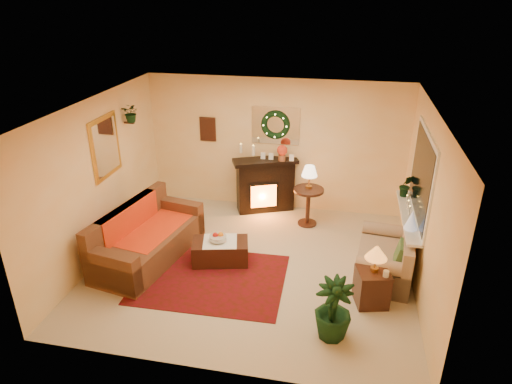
% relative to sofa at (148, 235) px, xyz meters
% --- Properties ---
extents(floor, '(5.00, 5.00, 0.00)m').
position_rel_sofa_xyz_m(floor, '(1.70, 0.11, -0.43)').
color(floor, beige).
rests_on(floor, ground).
extents(ceiling, '(5.00, 5.00, 0.00)m').
position_rel_sofa_xyz_m(ceiling, '(1.70, 0.11, 2.17)').
color(ceiling, white).
rests_on(ceiling, ground).
extents(wall_back, '(5.00, 5.00, 0.00)m').
position_rel_sofa_xyz_m(wall_back, '(1.70, 2.36, 0.87)').
color(wall_back, '#EFD88C').
rests_on(wall_back, ground).
extents(wall_front, '(5.00, 5.00, 0.00)m').
position_rel_sofa_xyz_m(wall_front, '(1.70, -2.14, 0.87)').
color(wall_front, '#EFD88C').
rests_on(wall_front, ground).
extents(wall_left, '(4.50, 4.50, 0.00)m').
position_rel_sofa_xyz_m(wall_left, '(-0.80, 0.11, 0.87)').
color(wall_left, '#EFD88C').
rests_on(wall_left, ground).
extents(wall_right, '(4.50, 4.50, 0.00)m').
position_rel_sofa_xyz_m(wall_right, '(4.20, 0.11, 0.87)').
color(wall_right, '#EFD88C').
rests_on(wall_right, ground).
extents(area_rug, '(2.29, 1.74, 0.01)m').
position_rel_sofa_xyz_m(area_rug, '(1.16, -0.39, -0.42)').
color(area_rug, '#4A140C').
rests_on(area_rug, floor).
extents(sofa, '(1.30, 2.23, 0.90)m').
position_rel_sofa_xyz_m(sofa, '(0.00, 0.00, 0.00)').
color(sofa, brown).
rests_on(sofa, floor).
extents(red_throw, '(0.86, 1.39, 0.02)m').
position_rel_sofa_xyz_m(red_throw, '(-0.04, 0.15, 0.03)').
color(red_throw, '#B90812').
rests_on(red_throw, sofa).
extents(fireplace, '(1.15, 0.75, 1.01)m').
position_rel_sofa_xyz_m(fireplace, '(1.54, 2.15, 0.12)').
color(fireplace, black).
rests_on(fireplace, floor).
extents(poinsettia, '(0.20, 0.20, 0.20)m').
position_rel_sofa_xyz_m(poinsettia, '(1.87, 2.10, 0.87)').
color(poinsettia, red).
rests_on(poinsettia, fireplace).
extents(mantel_candle_a, '(0.06, 0.06, 0.17)m').
position_rel_sofa_xyz_m(mantel_candle_a, '(1.06, 2.16, 0.83)').
color(mantel_candle_a, white).
rests_on(mantel_candle_a, fireplace).
extents(mantel_candle_b, '(0.06, 0.06, 0.19)m').
position_rel_sofa_xyz_m(mantel_candle_b, '(1.32, 2.09, 0.83)').
color(mantel_candle_b, white).
rests_on(mantel_candle_b, fireplace).
extents(mantel_mirror, '(0.92, 0.02, 0.72)m').
position_rel_sofa_xyz_m(mantel_mirror, '(1.70, 2.34, 1.27)').
color(mantel_mirror, white).
rests_on(mantel_mirror, wall_back).
extents(wreath, '(0.55, 0.11, 0.55)m').
position_rel_sofa_xyz_m(wreath, '(1.70, 2.30, 1.29)').
color(wreath, '#194719').
rests_on(wreath, wall_back).
extents(wall_art, '(0.32, 0.03, 0.48)m').
position_rel_sofa_xyz_m(wall_art, '(0.35, 2.34, 1.12)').
color(wall_art, '#381E11').
rests_on(wall_art, wall_back).
extents(gold_mirror, '(0.03, 0.84, 1.00)m').
position_rel_sofa_xyz_m(gold_mirror, '(-0.78, 0.41, 1.32)').
color(gold_mirror, gold).
rests_on(gold_mirror, wall_left).
extents(hanging_plant, '(0.33, 0.28, 0.36)m').
position_rel_sofa_xyz_m(hanging_plant, '(-0.64, 1.16, 1.54)').
color(hanging_plant, '#194719').
rests_on(hanging_plant, wall_left).
extents(loveseat, '(0.92, 1.43, 0.78)m').
position_rel_sofa_xyz_m(loveseat, '(3.76, 0.30, -0.01)').
color(loveseat, gray).
rests_on(loveseat, floor).
extents(window_frame, '(0.03, 1.86, 1.36)m').
position_rel_sofa_xyz_m(window_frame, '(4.18, 0.66, 1.12)').
color(window_frame, white).
rests_on(window_frame, wall_right).
extents(window_glass, '(0.02, 1.70, 1.22)m').
position_rel_sofa_xyz_m(window_glass, '(4.17, 0.66, 1.12)').
color(window_glass, black).
rests_on(window_glass, wall_right).
extents(window_sill, '(0.22, 1.86, 0.04)m').
position_rel_sofa_xyz_m(window_sill, '(4.08, 0.66, 0.44)').
color(window_sill, white).
rests_on(window_sill, wall_right).
extents(mini_tree, '(0.19, 0.19, 0.29)m').
position_rel_sofa_xyz_m(mini_tree, '(4.05, 0.19, 0.61)').
color(mini_tree, silver).
rests_on(mini_tree, window_sill).
extents(sill_plant, '(0.28, 0.22, 0.51)m').
position_rel_sofa_xyz_m(sill_plant, '(4.08, 1.35, 0.66)').
color(sill_plant, '#255D29').
rests_on(sill_plant, window_sill).
extents(side_table_round, '(0.59, 0.59, 0.73)m').
position_rel_sofa_xyz_m(side_table_round, '(2.44, 1.70, -0.10)').
color(side_table_round, black).
rests_on(side_table_round, floor).
extents(lamp_cream, '(0.29, 0.29, 0.45)m').
position_rel_sofa_xyz_m(lamp_cream, '(2.43, 1.73, 0.45)').
color(lamp_cream, '#FFE3BD').
rests_on(lamp_cream, side_table_round).
extents(end_table_square, '(0.52, 0.52, 0.53)m').
position_rel_sofa_xyz_m(end_table_square, '(3.55, -0.48, -0.16)').
color(end_table_square, black).
rests_on(end_table_square, floor).
extents(lamp_tiffany, '(0.31, 0.31, 0.45)m').
position_rel_sofa_xyz_m(lamp_tiffany, '(3.56, -0.47, 0.32)').
color(lamp_tiffany, orange).
rests_on(lamp_tiffany, end_table_square).
extents(coffee_table, '(0.98, 0.68, 0.38)m').
position_rel_sofa_xyz_m(coffee_table, '(1.18, 0.12, -0.22)').
color(coffee_table, '#532716').
rests_on(coffee_table, floor).
extents(fruit_bowl, '(0.27, 0.27, 0.06)m').
position_rel_sofa_xyz_m(fruit_bowl, '(1.14, 0.11, 0.02)').
color(fruit_bowl, beige).
rests_on(fruit_bowl, coffee_table).
extents(floor_palm, '(1.58, 1.58, 2.55)m').
position_rel_sofa_xyz_m(floor_palm, '(3.04, -1.28, 0.02)').
color(floor_palm, black).
rests_on(floor_palm, floor).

